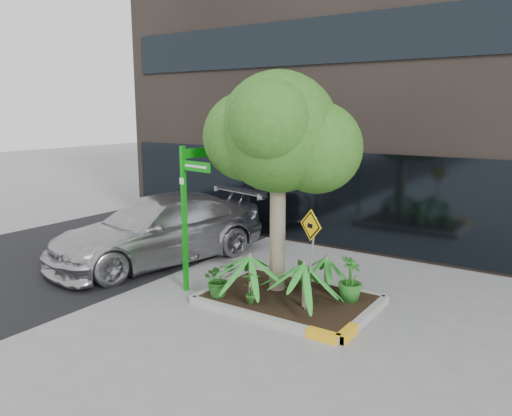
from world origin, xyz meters
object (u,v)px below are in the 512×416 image
Objects in this scene: cattle_sign at (311,242)px; street_sign_post at (188,203)px; parked_car at (159,229)px; tree at (279,132)px.

street_sign_post is at bearing -152.51° from cattle_sign.
parked_car is 1.85× the size of street_sign_post.
parked_car is 4.96m from cattle_sign.
parked_car is at bearing -168.20° from cattle_sign.
tree reaches higher than cattle_sign.
street_sign_post is (2.06, -1.18, 1.08)m from parked_car.
cattle_sign reaches higher than parked_car.
tree is 1.50× the size of street_sign_post.
tree is 2.38m from street_sign_post.
tree is 2.29m from cattle_sign.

